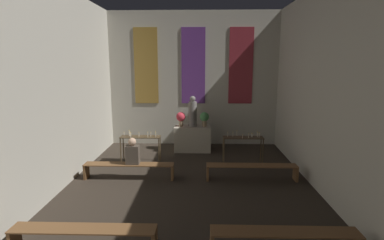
{
  "coord_description": "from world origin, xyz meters",
  "views": [
    {
      "loc": [
        0.28,
        0.42,
        3.17
      ],
      "look_at": [
        0.0,
        10.23,
        1.3
      ],
      "focal_mm": 28.0,
      "sensor_mm": 36.0,
      "label": 1
    }
  ],
  "objects_px": {
    "candle_rack_left": "(140,140)",
    "altar": "(193,138)",
    "flower_vase_left": "(181,118)",
    "pew_second_right": "(285,237)",
    "pew_back_right": "(252,168)",
    "candle_rack_right": "(243,141)",
    "flower_vase_right": "(204,118)",
    "pew_second_left": "(84,234)",
    "statue": "(193,113)",
    "pew_back_left": "(129,167)",
    "person_seated": "(133,152)"
  },
  "relations": [
    {
      "from": "candle_rack_right",
      "to": "pew_second_right",
      "type": "xyz_separation_m",
      "value": [
        0.05,
        -4.66,
        -0.41
      ]
    },
    {
      "from": "altar",
      "to": "statue",
      "type": "bearing_deg",
      "value": -90.0
    },
    {
      "from": "candle_rack_left",
      "to": "person_seated",
      "type": "distance_m",
      "value": 1.39
    },
    {
      "from": "candle_rack_right",
      "to": "flower_vase_left",
      "type": "bearing_deg",
      "value": 146.17
    },
    {
      "from": "flower_vase_right",
      "to": "pew_second_left",
      "type": "relative_size",
      "value": 0.21
    },
    {
      "from": "statue",
      "to": "pew_second_left",
      "type": "height_order",
      "value": "statue"
    },
    {
      "from": "pew_back_left",
      "to": "pew_back_right",
      "type": "height_order",
      "value": "same"
    },
    {
      "from": "flower_vase_right",
      "to": "pew_back_left",
      "type": "xyz_separation_m",
      "value": [
        -2.12,
        -2.77,
        -0.9
      ]
    },
    {
      "from": "statue",
      "to": "pew_back_left",
      "type": "bearing_deg",
      "value": -121.41
    },
    {
      "from": "pew_second_left",
      "to": "pew_back_right",
      "type": "relative_size",
      "value": 1.0
    },
    {
      "from": "statue",
      "to": "candle_rack_right",
      "type": "relative_size",
      "value": 0.87
    },
    {
      "from": "statue",
      "to": "flower_vase_left",
      "type": "height_order",
      "value": "statue"
    },
    {
      "from": "pew_back_left",
      "to": "pew_back_right",
      "type": "distance_m",
      "value": 3.38
    },
    {
      "from": "pew_second_left",
      "to": "person_seated",
      "type": "distance_m",
      "value": 3.31
    },
    {
      "from": "flower_vase_left",
      "to": "candle_rack_right",
      "type": "distance_m",
      "value": 2.54
    },
    {
      "from": "flower_vase_left",
      "to": "pew_second_left",
      "type": "xyz_separation_m",
      "value": [
        -1.27,
        -6.05,
        -0.9
      ]
    },
    {
      "from": "pew_back_right",
      "to": "statue",
      "type": "bearing_deg",
      "value": 121.41
    },
    {
      "from": "candle_rack_left",
      "to": "person_seated",
      "type": "bearing_deg",
      "value": -87.58
    },
    {
      "from": "statue",
      "to": "pew_second_left",
      "type": "relative_size",
      "value": 0.45
    },
    {
      "from": "altar",
      "to": "flower_vase_left",
      "type": "relative_size",
      "value": 2.5
    },
    {
      "from": "candle_rack_right",
      "to": "candle_rack_left",
      "type": "bearing_deg",
      "value": -179.97
    },
    {
      "from": "altar",
      "to": "pew_second_right",
      "type": "relative_size",
      "value": 0.53
    },
    {
      "from": "candle_rack_right",
      "to": "pew_second_right",
      "type": "height_order",
      "value": "candle_rack_right"
    },
    {
      "from": "statue",
      "to": "flower_vase_right",
      "type": "height_order",
      "value": "statue"
    },
    {
      "from": "candle_rack_right",
      "to": "pew_back_right",
      "type": "height_order",
      "value": "candle_rack_right"
    },
    {
      "from": "flower_vase_left",
      "to": "person_seated",
      "type": "xyz_separation_m",
      "value": [
        -1.15,
        -2.77,
        -0.47
      ]
    },
    {
      "from": "pew_back_left",
      "to": "pew_second_right",
      "type": "bearing_deg",
      "value": -44.1
    },
    {
      "from": "candle_rack_right",
      "to": "pew_second_right",
      "type": "distance_m",
      "value": 4.68
    },
    {
      "from": "flower_vase_left",
      "to": "altar",
      "type": "bearing_deg",
      "value": 0.0
    },
    {
      "from": "flower_vase_left",
      "to": "pew_back_right",
      "type": "bearing_deg",
      "value": -52.62
    },
    {
      "from": "pew_back_right",
      "to": "candle_rack_right",
      "type": "bearing_deg",
      "value": 92.09
    },
    {
      "from": "flower_vase_left",
      "to": "flower_vase_right",
      "type": "xyz_separation_m",
      "value": [
        0.85,
        0.0,
        0.0
      ]
    },
    {
      "from": "pew_second_left",
      "to": "pew_second_right",
      "type": "height_order",
      "value": "same"
    },
    {
      "from": "flower_vase_right",
      "to": "pew_back_right",
      "type": "distance_m",
      "value": 3.18
    },
    {
      "from": "candle_rack_left",
      "to": "altar",
      "type": "bearing_deg",
      "value": 40.28
    },
    {
      "from": "flower_vase_left",
      "to": "pew_back_right",
      "type": "distance_m",
      "value": 3.6
    },
    {
      "from": "pew_second_right",
      "to": "pew_back_right",
      "type": "relative_size",
      "value": 1.0
    },
    {
      "from": "altar",
      "to": "candle_rack_right",
      "type": "distance_m",
      "value": 2.17
    },
    {
      "from": "candle_rack_right",
      "to": "pew_back_left",
      "type": "distance_m",
      "value": 3.63
    },
    {
      "from": "candle_rack_left",
      "to": "person_seated",
      "type": "height_order",
      "value": "person_seated"
    },
    {
      "from": "candle_rack_left",
      "to": "candle_rack_right",
      "type": "relative_size",
      "value": 1.0
    },
    {
      "from": "candle_rack_left",
      "to": "pew_second_left",
      "type": "xyz_separation_m",
      "value": [
        -0.06,
        -4.66,
        -0.41
      ]
    },
    {
      "from": "pew_back_right",
      "to": "person_seated",
      "type": "xyz_separation_m",
      "value": [
        -3.27,
        0.0,
        0.43
      ]
    },
    {
      "from": "candle_rack_left",
      "to": "candle_rack_right",
      "type": "xyz_separation_m",
      "value": [
        3.28,
        0.0,
        -0.0
      ]
    },
    {
      "from": "flower_vase_left",
      "to": "pew_back_right",
      "type": "relative_size",
      "value": 0.21
    },
    {
      "from": "statue",
      "to": "pew_second_right",
      "type": "height_order",
      "value": "statue"
    },
    {
      "from": "altar",
      "to": "pew_second_right",
      "type": "height_order",
      "value": "altar"
    },
    {
      "from": "candle_rack_left",
      "to": "pew_second_right",
      "type": "bearing_deg",
      "value": -54.48
    },
    {
      "from": "flower_vase_left",
      "to": "pew_back_left",
      "type": "relative_size",
      "value": 0.21
    },
    {
      "from": "flower_vase_left",
      "to": "pew_second_right",
      "type": "bearing_deg",
      "value": -70.72
    }
  ]
}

